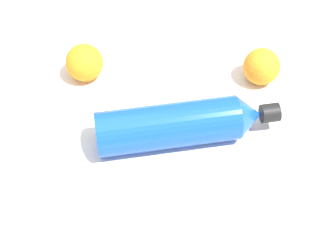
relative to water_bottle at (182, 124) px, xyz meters
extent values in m
plane|color=silver|center=(-0.03, 0.00, -0.03)|extent=(2.40, 2.40, 0.00)
cylinder|color=blue|center=(-0.01, 0.02, 0.00)|extent=(0.19, 0.20, 0.07)
cone|color=blue|center=(0.07, -0.07, 0.00)|extent=(0.07, 0.07, 0.07)
cylinder|color=black|center=(0.09, -0.10, 0.00)|extent=(0.04, 0.04, 0.03)
sphere|color=orange|center=(0.18, -0.04, 0.00)|extent=(0.06, 0.06, 0.06)
sphere|color=orange|center=(0.02, 0.21, 0.00)|extent=(0.06, 0.06, 0.06)
camera|label=1|loc=(-0.41, -0.26, 0.56)|focal=54.19mm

